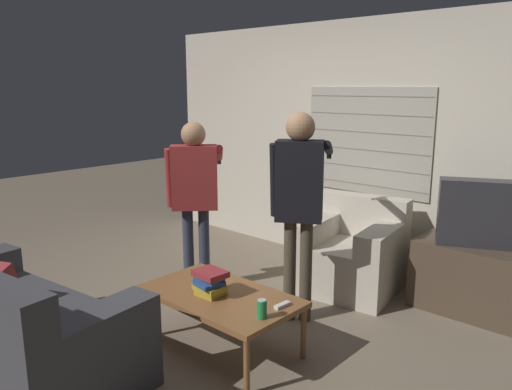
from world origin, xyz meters
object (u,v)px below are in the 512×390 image
Objects in this scene: couch_blue at (8,330)px; book_stack at (210,283)px; person_right_standing at (299,191)px; person_left_standing at (195,185)px; spare_remote at (282,305)px; armchair_beige at (351,253)px; coffee_table at (220,298)px; soda_can at (262,309)px; tv at (482,213)px.

couch_blue is 1.35m from book_stack.
person_right_standing is (0.91, 1.93, 0.76)m from couch_blue.
person_left_standing is 11.89× the size of spare_remote.
coffee_table is at bearing 78.30° from armchair_beige.
book_stack is 1.79× the size of spare_remote.
soda_can is (1.46, -0.72, -0.51)m from person_left_standing.
book_stack is (-0.13, -1.68, 0.18)m from armchair_beige.
coffee_table is (0.78, 1.17, 0.07)m from couch_blue.
armchair_beige is 0.63× the size of person_left_standing.
coffee_table is 1.03m from person_right_standing.
couch_blue is at bearing 64.24° from armchair_beige.
tv is at bearing -176.11° from armchair_beige.
spare_remote is at bearing 15.49° from coffee_table.
couch_blue is 1.65× the size of coffee_table.
spare_remote is at bearing 39.15° from couch_blue.
armchair_beige is 1.54m from spare_remote.
person_left_standing reaches higher than book_stack.
soda_can is (1.27, 1.08, 0.17)m from couch_blue.
person_left_standing is 1.12m from person_right_standing.
person_left_standing is at bearing 34.15° from armchair_beige.
person_right_standing is 7.15× the size of book_stack.
tv is at bearing 71.78° from spare_remote.
person_right_standing is at bearing -40.31° from person_left_standing.
armchair_beige is 1.75m from soda_can.
coffee_table is at bearing 62.66° from book_stack.
person_left_standing reaches higher than couch_blue.
coffee_table is 0.50m from soda_can.
soda_can is at bearing 45.63° from tv.
coffee_table is at bearing 32.93° from tv.
couch_blue is 8.04× the size of book_stack.
person_left_standing is (-2.15, -1.21, 0.13)m from tv.
couch_blue is 1.21× the size of person_left_standing.
person_right_standing is at bearing 21.48° from tv.
person_right_standing is (0.13, 0.76, 0.69)m from coffee_table.
person_right_standing is at bearing 122.76° from spare_remote.
book_stack is (-1.20, -1.91, -0.35)m from tv.
person_right_standing is at bearing 80.56° from coffee_table.
spare_remote is (1.26, 1.30, 0.12)m from couch_blue.
book_stack is (-0.03, -0.06, 0.13)m from coffee_table.
book_stack is at bearing 177.40° from soda_can.
coffee_table is 1.32m from person_left_standing.
person_right_standing reaches higher than soda_can.
person_right_standing is 0.96m from spare_remote.
coffee_table is 4.88× the size of book_stack.
couch_blue is at bearing -147.05° from person_right_standing.
armchair_beige is 1.60m from person_left_standing.
armchair_beige is 1.43× the size of tv.
coffee_table is at bearing -131.21° from person_right_standing.
spare_remote is (0.51, 0.19, -0.08)m from book_stack.
soda_can is at bearing -84.45° from spare_remote.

